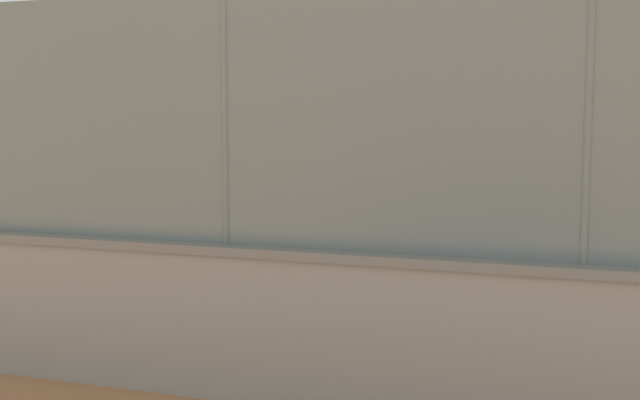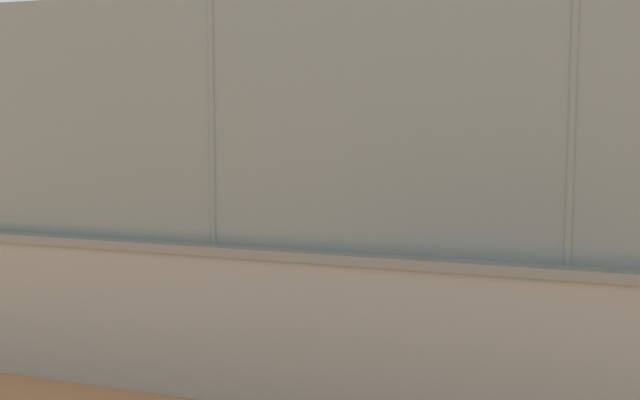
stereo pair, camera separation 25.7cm
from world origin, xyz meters
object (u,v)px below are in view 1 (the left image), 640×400
courtside_bench (50,293)px  sports_ball (42,200)px  player_at_service_line (123,219)px  player_foreground_swinging (236,176)px

courtside_bench → sports_ball: bearing=-41.1°
player_at_service_line → player_foreground_swinging: (1.87, -7.83, 0.02)m
player_at_service_line → sports_ball: bearing=101.1°
player_foreground_swinging → courtside_bench: 10.79m
player_foreground_swinging → sports_ball: player_foreground_swinging is taller
sports_ball → player_foreground_swinging: bearing=-77.1°
player_at_service_line → player_foreground_swinging: size_ratio=0.98×
player_at_service_line → sports_ball: 2.55m
player_at_service_line → player_foreground_swinging: player_foreground_swinging is taller
sports_ball → courtside_bench: sports_ball is taller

